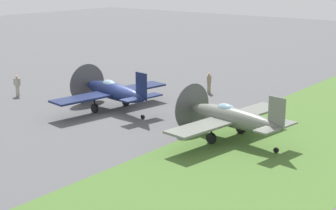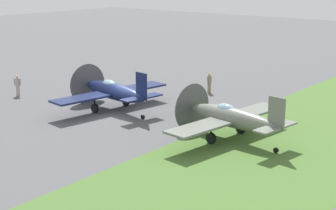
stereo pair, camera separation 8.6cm
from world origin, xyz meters
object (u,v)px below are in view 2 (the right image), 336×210
(airplane_lead, at_px, (113,91))
(ground_crew_mechanic, at_px, (18,85))
(airplane_wingman, at_px, (231,117))
(fuel_drum, at_px, (199,107))
(ground_crew_chief, at_px, (209,82))

(airplane_lead, relative_size, ground_crew_mechanic, 5.63)
(airplane_wingman, bearing_deg, fuel_drum, 60.71)
(airplane_wingman, xyz_separation_m, ground_crew_chief, (9.52, 8.08, -0.51))
(airplane_lead, distance_m, fuel_drum, 6.44)
(fuel_drum, bearing_deg, ground_crew_mechanic, 108.58)
(airplane_lead, height_order, fuel_drum, airplane_lead)
(fuel_drum, bearing_deg, ground_crew_chief, 27.66)
(ground_crew_chief, relative_size, ground_crew_mechanic, 1.00)
(ground_crew_chief, bearing_deg, airplane_wingman, -174.46)
(airplane_wingman, xyz_separation_m, fuel_drum, (3.73, 5.05, -0.98))
(ground_crew_chief, relative_size, fuel_drum, 1.92)
(airplane_lead, distance_m, ground_crew_chief, 9.38)
(airplane_wingman, height_order, fuel_drum, airplane_wingman)
(airplane_lead, bearing_deg, airplane_wingman, -84.40)
(ground_crew_mechanic, distance_m, fuel_drum, 15.63)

